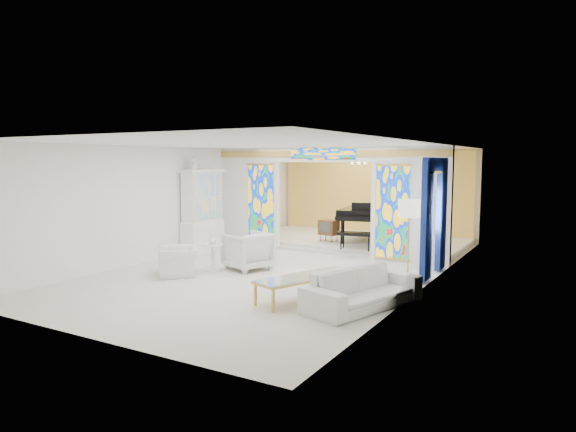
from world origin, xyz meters
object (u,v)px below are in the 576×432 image
Objects in this scene: tv_console at (329,228)px; coffee_table at (306,277)px; armchair_left at (178,261)px; china_cabinet at (202,212)px; sofa at (363,288)px; grand_piano at (374,214)px; armchair_right at (248,251)px.

coffee_table is at bearing -57.39° from tv_console.
china_cabinet is at bearing 163.79° from armchair_left.
grand_piano reaches higher than sofa.
armchair_right is at bearing -116.59° from grand_piano.
sofa reaches higher than coffee_table.
grand_piano is at bearing 99.30° from coffee_table.
tv_console is at bearing 120.39° from armchair_left.
china_cabinet reaches higher than grand_piano.
grand_piano is 5.02× the size of tv_console.
armchair_left reaches higher than coffee_table.
coffee_table is (2.52, -1.72, -0.02)m from armchair_right.
armchair_right is at bearing 145.63° from coffee_table.
sofa reaches higher than armchair_left.
grand_piano reaches higher than tv_console.
china_cabinet is 2.73× the size of armchair_right.
sofa is 1.08× the size of coffee_table.
china_cabinet is at bearing 81.81° from sofa.
armchair_left is 4.70m from sofa.
tv_console reaches higher than armchair_left.
grand_piano reaches higher than armchair_right.
china_cabinet is 5.97m from coffee_table.
armchair_left is at bearing -93.43° from tv_console.
sofa is 1.13m from coffee_table.
coffee_table is at bearing 75.87° from armchair_right.
sofa is at bearing -47.94° from tv_console.
china_cabinet reaches higher than coffee_table.
tv_console reaches higher than coffee_table.
coffee_table is 3.40× the size of tv_console.
tv_console is at bearing 41.67° from china_cabinet.
china_cabinet is 1.14× the size of sofa.
armchair_left is 1.52× the size of tv_console.
grand_piano is at bearing 39.64° from china_cabinet.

